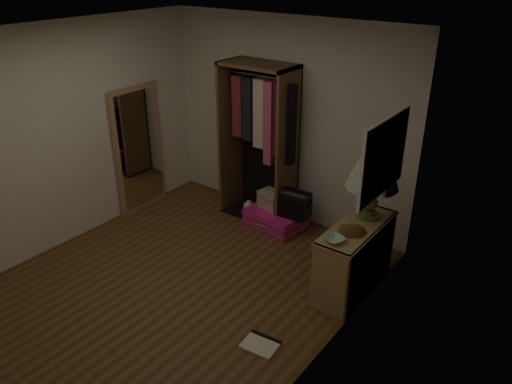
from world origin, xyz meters
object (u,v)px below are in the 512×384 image
Objects in this scene: black_bag at (296,203)px; open_wardrobe at (262,129)px; floor_mirror at (139,149)px; train_case at (271,200)px; table_lamp at (373,174)px; white_jug at (249,210)px; pink_suitcase at (275,219)px; console_bookshelf at (356,254)px.

open_wardrobe is at bearing 162.87° from black_bag.
floor_mirror is 1.92m from train_case.
table_lamp reaches higher than white_jug.
train_case is at bearing 159.30° from pink_suitcase.
table_lamp is (3.24, 0.25, 0.39)m from floor_mirror.
console_bookshelf is 2.98× the size of train_case.
white_jug is (-0.72, -0.03, -0.32)m from black_bag.
open_wardrobe is at bearing 27.27° from floor_mirror.
open_wardrobe is 2.61× the size of pink_suitcase.
white_jug is at bearing 163.26° from console_bookshelf.
open_wardrobe reaches higher than white_jug.
pink_suitcase is 3.33× the size of white_jug.
table_lamp reaches higher than black_bag.
open_wardrobe is 1.02m from black_bag.
pink_suitcase is 0.25m from train_case.
console_bookshelf is at bearing 0.82° from floor_mirror.
open_wardrobe reaches higher than train_case.
floor_mirror is at bearing -156.75° from white_jug.
pink_suitcase is 1.16× the size of table_lamp.
floor_mirror is 3.28m from table_lamp.
train_case is at bearing 158.12° from console_bookshelf.
pink_suitcase is at bearing -178.30° from black_bag.
pink_suitcase is (-1.41, 0.55, -0.28)m from console_bookshelf.
open_wardrobe reaches higher than table_lamp.
floor_mirror reaches higher than pink_suitcase.
black_bag is 1.61× the size of white_jug.
floor_mirror is 2.25m from black_bag.
table_lamp is (1.41, -0.35, 1.13)m from pink_suitcase.
floor_mirror reaches higher than table_lamp.
console_bookshelf is at bearing -91.15° from table_lamp.
train_case is (1.73, 0.65, -0.51)m from floor_mirror.
floor_mirror is 2.17× the size of pink_suitcase.
floor_mirror is at bearing -152.73° from open_wardrobe.
white_jug is at bearing -119.56° from open_wardrobe.
black_bag is (2.12, 0.63, -0.43)m from floor_mirror.
open_wardrobe is 0.92m from train_case.
table_lamp is (1.51, -0.40, 0.91)m from train_case.
black_bag is at bearing 16.61° from floor_mirror.
pink_suitcase is at bearing 18.12° from floor_mirror.
console_bookshelf reaches higher than train_case.
console_bookshelf is 1.66× the size of table_lamp.
open_wardrobe is at bearing 159.68° from pink_suitcase.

